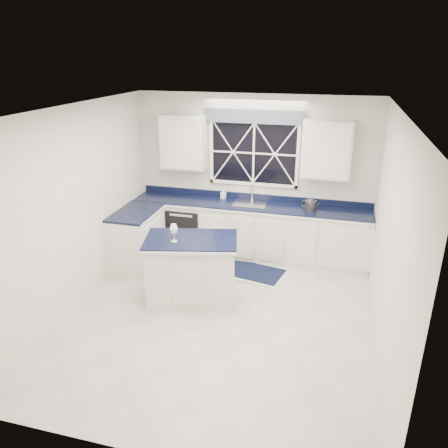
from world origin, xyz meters
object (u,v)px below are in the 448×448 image
(kettle, at_px, (311,204))
(soap_bottle, at_px, (223,194))
(dishwasher, at_px, (188,227))
(wine_glass, at_px, (174,230))
(island, at_px, (192,269))
(faucet, at_px, (252,192))

(kettle, height_order, soap_bottle, kettle)
(kettle, distance_m, soap_bottle, 1.52)
(dishwasher, height_order, kettle, kettle)
(wine_glass, bearing_deg, island, 37.27)
(soap_bottle, bearing_deg, island, -89.45)
(faucet, xyz_separation_m, soap_bottle, (-0.50, -0.00, -0.07))
(dishwasher, relative_size, island, 0.59)
(dishwasher, distance_m, soap_bottle, 0.88)
(faucet, relative_size, soap_bottle, 1.79)
(kettle, relative_size, soap_bottle, 1.75)
(island, xyz_separation_m, wine_glass, (-0.19, -0.14, 0.64))
(faucet, distance_m, wine_glass, 2.05)
(kettle, bearing_deg, dishwasher, -159.34)
(dishwasher, bearing_deg, faucet, 10.02)
(island, xyz_separation_m, soap_bottle, (-0.02, 1.79, 0.55))
(wine_glass, distance_m, soap_bottle, 1.94)
(kettle, distance_m, wine_glass, 2.40)
(dishwasher, distance_m, kettle, 2.19)
(faucet, xyz_separation_m, kettle, (1.00, -0.21, -0.06))
(kettle, bearing_deg, faucet, -170.91)
(island, bearing_deg, dishwasher, 98.00)
(island, bearing_deg, wine_glass, -155.73)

